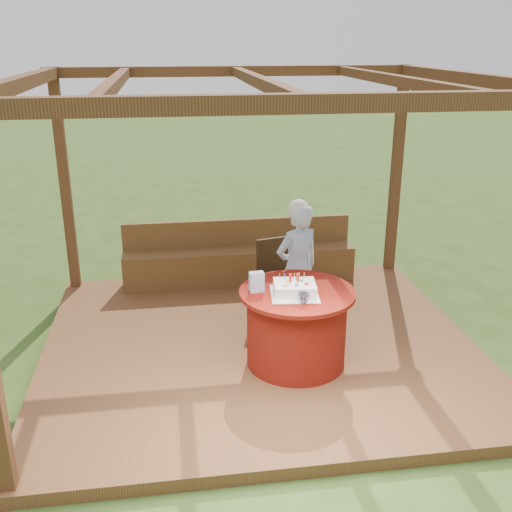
# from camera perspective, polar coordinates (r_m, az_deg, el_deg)

# --- Properties ---
(ground) EXTENTS (60.00, 60.00, 0.00)m
(ground) POSITION_cam_1_polar(r_m,az_deg,el_deg) (6.48, 0.33, -9.09)
(ground) COLOR #2F4C19
(ground) RESTS_ON ground
(deck) EXTENTS (4.50, 4.00, 0.12)m
(deck) POSITION_cam_1_polar(r_m,az_deg,el_deg) (6.45, 0.33, -8.62)
(deck) COLOR brown
(deck) RESTS_ON ground
(pergola) EXTENTS (4.50, 4.00, 2.72)m
(pergola) POSITION_cam_1_polar(r_m,az_deg,el_deg) (5.71, 0.38, 12.50)
(pergola) COLOR brown
(pergola) RESTS_ON deck
(bench) EXTENTS (3.00, 0.42, 0.80)m
(bench) POSITION_cam_1_polar(r_m,az_deg,el_deg) (7.87, -1.60, -0.57)
(bench) COLOR brown
(bench) RESTS_ON deck
(table) EXTENTS (1.11, 1.11, 0.77)m
(table) POSITION_cam_1_polar(r_m,az_deg,el_deg) (5.88, 3.87, -6.72)
(table) COLOR maroon
(table) RESTS_ON deck
(chair) EXTENTS (0.50, 0.50, 0.87)m
(chair) POSITION_cam_1_polar(r_m,az_deg,el_deg) (6.94, 2.02, -1.60)
(chair) COLOR #332210
(chair) RESTS_ON deck
(elderly_woman) EXTENTS (0.61, 0.52, 1.48)m
(elderly_woman) POSITION_cam_1_polar(r_m,az_deg,el_deg) (6.41, 3.94, -1.00)
(elderly_woman) COLOR #95B9DD
(elderly_woman) RESTS_ON deck
(birthday_cake) EXTENTS (0.49, 0.49, 0.19)m
(birthday_cake) POSITION_cam_1_polar(r_m,az_deg,el_deg) (5.62, 3.71, -3.10)
(birthday_cake) COLOR white
(birthday_cake) RESTS_ON table
(gift_bag) EXTENTS (0.14, 0.10, 0.19)m
(gift_bag) POSITION_cam_1_polar(r_m,az_deg,el_deg) (5.66, 0.06, -2.49)
(gift_bag) COLOR #CC84B8
(gift_bag) RESTS_ON table
(drinking_glass) EXTENTS (0.14, 0.14, 0.10)m
(drinking_glass) POSITION_cam_1_polar(r_m,az_deg,el_deg) (5.45, 4.55, -4.02)
(drinking_glass) COLOR white
(drinking_glass) RESTS_ON table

